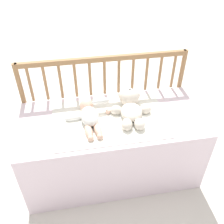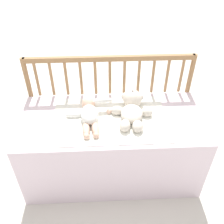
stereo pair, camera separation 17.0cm
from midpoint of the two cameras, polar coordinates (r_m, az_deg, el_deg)
name	(u,v)px [view 2 (the right image)]	position (r m, az deg, el deg)	size (l,w,h in m)	color
ground_plane	(112,169)	(2.13, 2.33, -12.99)	(12.00, 12.00, 0.00)	silver
crib_mattress	(112,146)	(1.92, 2.54, -7.88)	(1.29, 0.59, 0.55)	silver
crib_rail	(110,85)	(1.95, 2.03, 6.10)	(1.29, 0.04, 0.87)	#997047
blanket	(110,119)	(1.73, 2.33, -1.73)	(0.79, 0.51, 0.01)	white
teddy_bear	(132,108)	(1.75, 7.36, 0.76)	(0.30, 0.38, 0.14)	silver
baby	(89,114)	(1.71, -2.37, -0.52)	(0.33, 0.38, 0.11)	white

